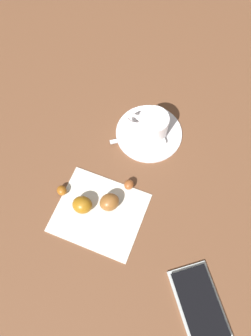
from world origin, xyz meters
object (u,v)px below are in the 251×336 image
Objects in this scene: sugar_packet at (153,142)px; napkin at (99,212)px; espresso_cup at (152,125)px; croissant at (96,201)px; saucer at (149,133)px; cell_phone at (199,304)px; teaspoon at (145,134)px.

sugar_packet is 0.32× the size of napkin.
napkin is (0.18, -0.07, -0.01)m from sugar_packet.
espresso_cup is 0.59× the size of croissant.
espresso_cup reaches higher than napkin.
saucer is 2.65× the size of sugar_packet.
espresso_cup reaches higher than sugar_packet.
sugar_packet is at bearing -151.70° from cell_phone.
teaspoon is at bearing -36.92° from saucer.
cell_phone is at bearing 60.85° from croissant.
teaspoon is at bearing -45.87° from espresso_cup.
croissant is at bearing -16.81° from teaspoon.
sugar_packet reaches higher than cell_phone.
sugar_packet is 0.34m from cell_phone.
saucer reaches higher than napkin.
espresso_cup is 0.22m from napkin.
croissant is (-0.02, -0.01, 0.02)m from napkin.
teaspoon is 0.19m from croissant.
saucer is 1.62× the size of espresso_cup.
saucer is at bearing 86.94° from sugar_packet.
espresso_cup is 0.58× the size of cell_phone.
croissant is at bearing -119.15° from cell_phone.
sugar_packet is at bearing 160.02° from napkin.
croissant is (0.19, -0.07, -0.02)m from espresso_cup.
teaspoon is at bearing -149.83° from cell_phone.
croissant is (0.19, -0.06, 0.01)m from saucer.
sugar_packet is at bearing 155.08° from croissant.
croissant is at bearing -146.65° from sugar_packet.
teaspoon is at bearing 112.36° from sugar_packet.
sugar_packet is 0.36× the size of cell_phone.
espresso_cup is 0.21m from croissant.
teaspoon is at bearing 163.19° from croissant.
espresso_cup is at bearing 112.79° from saucer.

